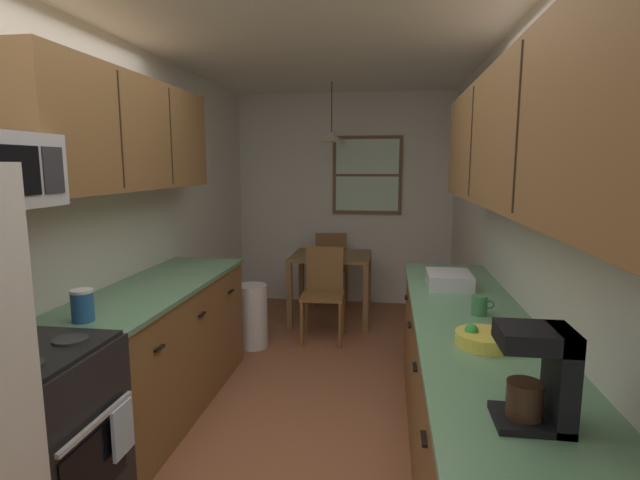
{
  "coord_description": "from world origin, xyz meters",
  "views": [
    {
      "loc": [
        0.54,
        -2.27,
        1.69
      ],
      "look_at": [
        0.03,
        1.33,
        1.13
      ],
      "focal_mm": 27.09,
      "sensor_mm": 36.0,
      "label": 1
    }
  ],
  "objects": [
    {
      "name": "dish_rack",
      "position": [
        0.94,
        0.9,
        0.95
      ],
      "size": [
        0.28,
        0.34,
        0.1
      ],
      "primitive_type": "cube",
      "color": "silver",
      "rests_on": "counter_right"
    },
    {
      "name": "table_serving_bowl",
      "position": [
        -0.1,
        2.95,
        0.76
      ],
      "size": [
        0.19,
        0.19,
        0.06
      ],
      "primitive_type": "cylinder",
      "color": "#E0D14C",
      "rests_on": "dining_table"
    },
    {
      "name": "ceiling_slab",
      "position": [
        0.0,
        1.0,
        2.59
      ],
      "size": [
        4.4,
        9.0,
        0.08
      ],
      "primitive_type": "cube",
      "color": "white"
    },
    {
      "name": "coffee_maker",
      "position": [
        1.02,
        -0.8,
        1.06
      ],
      "size": [
        0.22,
        0.18,
        0.31
      ],
      "color": "black",
      "rests_on": "counter_right"
    },
    {
      "name": "counter_right",
      "position": [
        1.0,
        0.05,
        0.45
      ],
      "size": [
        0.64,
        3.25,
        0.9
      ],
      "color": "brown",
      "rests_on": "ground"
    },
    {
      "name": "ground_plane",
      "position": [
        0.0,
        1.0,
        0.0
      ],
      "size": [
        12.0,
        12.0,
        0.0
      ],
      "primitive_type": "plane",
      "color": "#995B3D"
    },
    {
      "name": "wall_back",
      "position": [
        0.0,
        3.65,
        1.27
      ],
      "size": [
        4.4,
        0.1,
        2.55
      ],
      "primitive_type": "cube",
      "color": "silver",
      "rests_on": "ground"
    },
    {
      "name": "trash_bin",
      "position": [
        -0.7,
        1.95,
        0.3
      ],
      "size": [
        0.28,
        0.28,
        0.6
      ],
      "primitive_type": "cylinder",
      "color": "white",
      "rests_on": "ground"
    },
    {
      "name": "pendant_light",
      "position": [
        -0.07,
        2.86,
        1.99
      ],
      "size": [
        0.28,
        0.28,
        0.61
      ],
      "color": "black"
    },
    {
      "name": "dining_chair_far",
      "position": [
        -0.14,
        3.44,
        0.5
      ],
      "size": [
        0.44,
        0.44,
        0.9
      ],
      "color": "brown",
      "rests_on": "ground"
    },
    {
      "name": "dish_towel",
      "position": [
        -0.64,
        -0.37,
        0.5
      ],
      "size": [
        0.02,
        0.16,
        0.24
      ],
      "primitive_type": "cube",
      "color": "silver"
    },
    {
      "name": "wall_right",
      "position": [
        1.35,
        1.0,
        1.27
      ],
      "size": [
        0.1,
        9.0,
        2.55
      ],
      "primitive_type": "cube",
      "color": "silver",
      "rests_on": "ground"
    },
    {
      "name": "storage_canister",
      "position": [
        -1.0,
        -0.08,
        0.98
      ],
      "size": [
        0.11,
        0.11,
        0.17
      ],
      "color": "#265999",
      "rests_on": "counter_left"
    },
    {
      "name": "back_window",
      "position": [
        0.28,
        3.58,
        1.58
      ],
      "size": [
        0.83,
        0.05,
        0.93
      ],
      "color": "brown"
    },
    {
      "name": "dining_chair_near",
      "position": [
        -0.07,
        2.28,
        0.5
      ],
      "size": [
        0.41,
        0.41,
        0.9
      ],
      "color": "brown",
      "rests_on": "ground"
    },
    {
      "name": "wall_left",
      "position": [
        -1.35,
        1.0,
        1.27
      ],
      "size": [
        0.1,
        9.0,
        2.55
      ],
      "primitive_type": "cube",
      "color": "silver",
      "rests_on": "ground"
    },
    {
      "name": "dining_table",
      "position": [
        -0.07,
        2.86,
        0.61
      ],
      "size": [
        0.85,
        0.75,
        0.73
      ],
      "color": "brown",
      "rests_on": "ground"
    },
    {
      "name": "upper_cabinets_right",
      "position": [
        1.14,
        -0.0,
        1.82
      ],
      "size": [
        0.33,
        2.93,
        0.64
      ],
      "color": "brown"
    },
    {
      "name": "stove_range",
      "position": [
        -0.99,
        -0.54,
        0.47
      ],
      "size": [
        0.66,
        0.64,
        1.1
      ],
      "color": "black",
      "rests_on": "ground"
    },
    {
      "name": "upper_cabinets_left",
      "position": [
        -1.14,
        0.67,
        1.89
      ],
      "size": [
        0.33,
        1.95,
        0.71
      ],
      "color": "brown"
    },
    {
      "name": "counter_left",
      "position": [
        -1.0,
        0.72,
        0.45
      ],
      "size": [
        0.64,
        1.87,
        0.9
      ],
      "color": "brown",
      "rests_on": "ground"
    },
    {
      "name": "fruit_bowl",
      "position": [
        0.98,
        -0.14,
        0.94
      ],
      "size": [
        0.26,
        0.26,
        0.09
      ],
      "color": "#E5D14C",
      "rests_on": "counter_right"
    },
    {
      "name": "mug_by_coffeemaker",
      "position": [
        1.04,
        0.32,
        0.95
      ],
      "size": [
        0.12,
        0.08,
        0.11
      ],
      "color": "#3F7F4C",
      "rests_on": "counter_right"
    }
  ]
}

